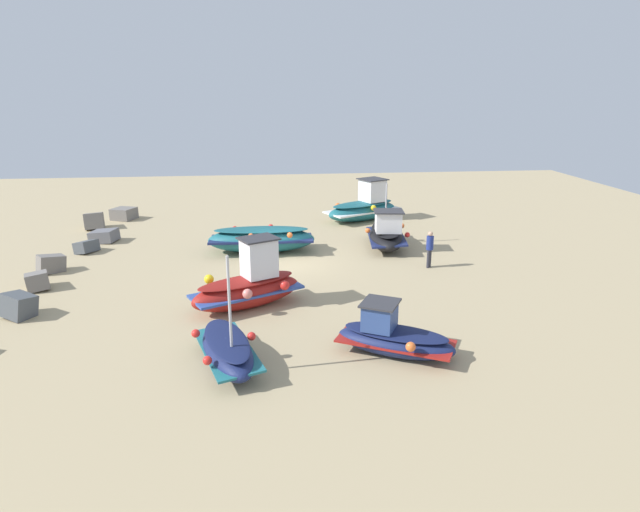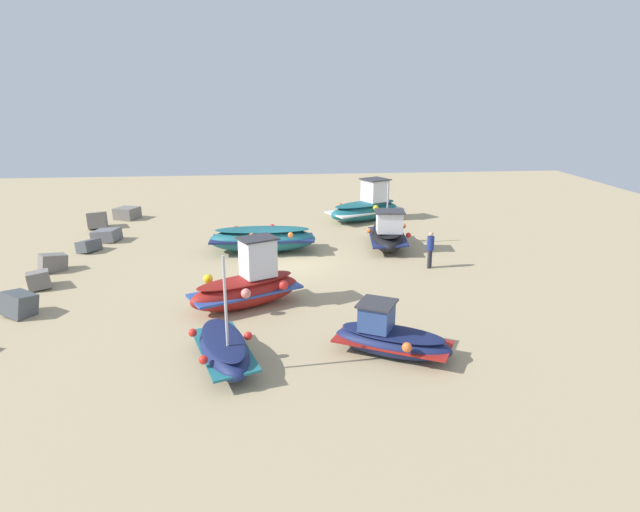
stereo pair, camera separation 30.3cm
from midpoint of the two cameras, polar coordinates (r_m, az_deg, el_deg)
name	(u,v)px [view 2 (the right image)]	position (r m, az deg, el deg)	size (l,w,h in m)	color
ground_plane	(287,263)	(25.82, -3.07, -0.73)	(55.71, 55.71, 0.00)	tan
fishing_boat_0	(367,207)	(34.28, 5.07, 5.03)	(3.92, 5.23, 2.51)	#1E6670
fishing_boat_1	(388,234)	(28.37, 7.29, 2.24)	(4.46, 2.31, 3.25)	black
fishing_boat_2	(248,285)	(20.64, -7.03, -3.02)	(3.18, 4.47, 2.60)	maroon
fishing_boat_3	(390,338)	(17.15, 7.74, -8.34)	(2.92, 3.86, 1.63)	navy
fishing_boat_4	(224,349)	(16.65, -9.37, -9.45)	(3.85, 2.31, 3.56)	navy
fishing_boat_5	(263,239)	(27.54, -5.63, 1.80)	(2.67, 5.33, 1.36)	#1E6670
person_walking	(430,247)	(25.35, 11.64, 0.89)	(0.32, 0.32, 1.68)	#2D2D38
breakwater_rocks	(77,250)	(29.00, -23.52, 0.58)	(22.24, 2.70, 1.13)	slate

